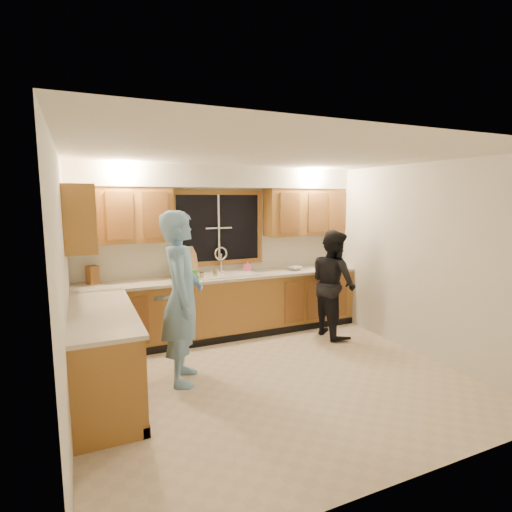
{
  "coord_description": "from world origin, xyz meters",
  "views": [
    {
      "loc": [
        -1.97,
        -3.87,
        2.05
      ],
      "look_at": [
        0.07,
        0.65,
        1.33
      ],
      "focal_mm": 28.0,
      "sensor_mm": 36.0,
      "label": 1
    }
  ],
  "objects_px": {
    "soap_bottle": "(247,266)",
    "bowl": "(295,268)",
    "woman": "(333,283)",
    "sink": "(226,279)",
    "dish_crate": "(184,274)",
    "knife_block": "(93,275)",
    "man": "(182,298)",
    "dishwasher": "(169,316)",
    "stove": "(107,377)"
  },
  "relations": [
    {
      "from": "dish_crate",
      "to": "sink",
      "type": "bearing_deg",
      "value": -0.12
    },
    {
      "from": "sink",
      "to": "man",
      "type": "bearing_deg",
      "value": -127.79
    },
    {
      "from": "dishwasher",
      "to": "dish_crate",
      "type": "xyz_separation_m",
      "value": [
        0.23,
        0.02,
        0.57
      ]
    },
    {
      "from": "dishwasher",
      "to": "woman",
      "type": "xyz_separation_m",
      "value": [
        2.31,
        -0.63,
        0.39
      ]
    },
    {
      "from": "stove",
      "to": "man",
      "type": "distance_m",
      "value": 1.16
    },
    {
      "from": "man",
      "to": "bowl",
      "type": "height_order",
      "value": "man"
    },
    {
      "from": "man",
      "to": "knife_block",
      "type": "distance_m",
      "value": 1.62
    },
    {
      "from": "knife_block",
      "to": "dishwasher",
      "type": "bearing_deg",
      "value": -41.79
    },
    {
      "from": "dish_crate",
      "to": "bowl",
      "type": "bearing_deg",
      "value": -1.26
    },
    {
      "from": "sink",
      "to": "dish_crate",
      "type": "relative_size",
      "value": 3.21
    },
    {
      "from": "soap_bottle",
      "to": "knife_block",
      "type": "bearing_deg",
      "value": 178.96
    },
    {
      "from": "knife_block",
      "to": "soap_bottle",
      "type": "distance_m",
      "value": 2.21
    },
    {
      "from": "sink",
      "to": "dish_crate",
      "type": "distance_m",
      "value": 0.63
    },
    {
      "from": "stove",
      "to": "man",
      "type": "xyz_separation_m",
      "value": [
        0.85,
        0.6,
        0.51
      ]
    },
    {
      "from": "dish_crate",
      "to": "woman",
      "type": "bearing_deg",
      "value": -17.32
    },
    {
      "from": "woman",
      "to": "knife_block",
      "type": "bearing_deg",
      "value": 77.95
    },
    {
      "from": "woman",
      "to": "bowl",
      "type": "distance_m",
      "value": 0.7
    },
    {
      "from": "sink",
      "to": "dish_crate",
      "type": "height_order",
      "value": "sink"
    },
    {
      "from": "stove",
      "to": "man",
      "type": "relative_size",
      "value": 0.47
    },
    {
      "from": "sink",
      "to": "bowl",
      "type": "distance_m",
      "value": 1.15
    },
    {
      "from": "sink",
      "to": "knife_block",
      "type": "xyz_separation_m",
      "value": [
        -1.81,
        0.14,
        0.18
      ]
    },
    {
      "from": "woman",
      "to": "dish_crate",
      "type": "height_order",
      "value": "woman"
    },
    {
      "from": "stove",
      "to": "dish_crate",
      "type": "bearing_deg",
      "value": 57.21
    },
    {
      "from": "sink",
      "to": "bowl",
      "type": "xyz_separation_m",
      "value": [
        1.15,
        -0.04,
        0.08
      ]
    },
    {
      "from": "man",
      "to": "soap_bottle",
      "type": "xyz_separation_m",
      "value": [
        1.35,
        1.33,
        0.05
      ]
    },
    {
      "from": "dishwasher",
      "to": "dish_crate",
      "type": "height_order",
      "value": "dish_crate"
    },
    {
      "from": "dish_crate",
      "to": "bowl",
      "type": "distance_m",
      "value": 1.77
    },
    {
      "from": "soap_bottle",
      "to": "stove",
      "type": "bearing_deg",
      "value": -138.72
    },
    {
      "from": "woman",
      "to": "soap_bottle",
      "type": "relative_size",
      "value": 8.87
    },
    {
      "from": "woman",
      "to": "dish_crate",
      "type": "xyz_separation_m",
      "value": [
        -2.09,
        0.65,
        0.19
      ]
    },
    {
      "from": "man",
      "to": "bowl",
      "type": "bearing_deg",
      "value": -42.89
    },
    {
      "from": "sink",
      "to": "knife_block",
      "type": "height_order",
      "value": "sink"
    },
    {
      "from": "sink",
      "to": "man",
      "type": "height_order",
      "value": "man"
    },
    {
      "from": "stove",
      "to": "dish_crate",
      "type": "height_order",
      "value": "dish_crate"
    },
    {
      "from": "sink",
      "to": "bowl",
      "type": "height_order",
      "value": "sink"
    },
    {
      "from": "bowl",
      "to": "stove",
      "type": "bearing_deg",
      "value": -148.79
    },
    {
      "from": "woman",
      "to": "knife_block",
      "type": "height_order",
      "value": "woman"
    },
    {
      "from": "stove",
      "to": "knife_block",
      "type": "xyz_separation_m",
      "value": [
        -0.01,
        1.97,
        0.59
      ]
    },
    {
      "from": "woman",
      "to": "bowl",
      "type": "xyz_separation_m",
      "value": [
        -0.31,
        0.61,
        0.15
      ]
    },
    {
      "from": "sink",
      "to": "stove",
      "type": "height_order",
      "value": "sink"
    },
    {
      "from": "stove",
      "to": "soap_bottle",
      "type": "height_order",
      "value": "soap_bottle"
    },
    {
      "from": "knife_block",
      "to": "bowl",
      "type": "height_order",
      "value": "knife_block"
    },
    {
      "from": "man",
      "to": "knife_block",
      "type": "height_order",
      "value": "man"
    },
    {
      "from": "dishwasher",
      "to": "man",
      "type": "bearing_deg",
      "value": -94.77
    },
    {
      "from": "soap_bottle",
      "to": "bowl",
      "type": "xyz_separation_m",
      "value": [
        0.75,
        -0.14,
        -0.06
      ]
    },
    {
      "from": "man",
      "to": "woman",
      "type": "height_order",
      "value": "man"
    },
    {
      "from": "sink",
      "to": "soap_bottle",
      "type": "xyz_separation_m",
      "value": [
        0.4,
        0.1,
        0.14
      ]
    },
    {
      "from": "woman",
      "to": "soap_bottle",
      "type": "xyz_separation_m",
      "value": [
        -1.07,
        0.75,
        0.21
      ]
    },
    {
      "from": "man",
      "to": "dishwasher",
      "type": "bearing_deg",
      "value": 12.84
    },
    {
      "from": "stove",
      "to": "soap_bottle",
      "type": "bearing_deg",
      "value": 41.28
    }
  ]
}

